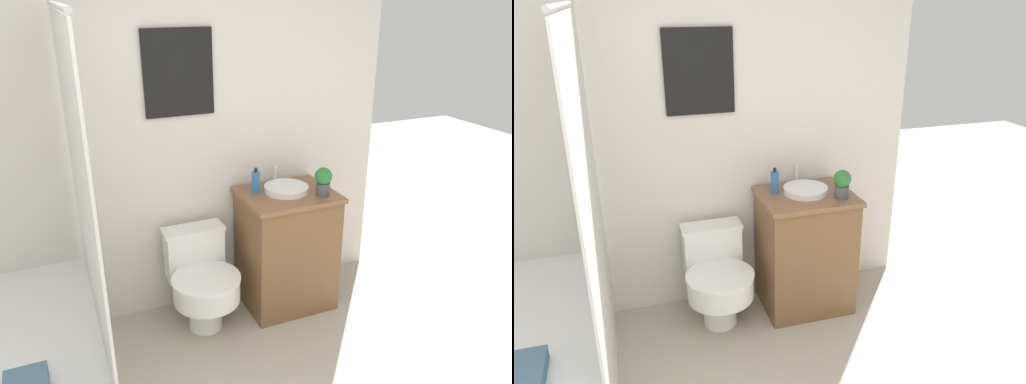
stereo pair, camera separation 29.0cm
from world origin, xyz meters
TOP-DOWN VIEW (x-y plane):
  - wall_back at (0.00, 2.26)m, footprint 3.25×0.07m
  - shower_area at (-0.77, 1.52)m, footprint 0.69×1.42m
  - toilet at (0.21, 1.95)m, footprint 0.43×0.55m
  - vanity at (0.82, 1.97)m, footprint 0.60×0.50m
  - sink at (0.82, 1.99)m, footprint 0.29×0.32m
  - soap_bottle at (0.63, 2.05)m, footprint 0.05×0.05m
  - potted_plant at (1.01, 1.85)m, footprint 0.11×0.11m

SIDE VIEW (x-z plane):
  - shower_area at x=-0.77m, z-range -0.70..1.28m
  - toilet at x=0.21m, z-range 0.02..0.64m
  - vanity at x=0.82m, z-range 0.00..0.82m
  - sink at x=0.82m, z-range 0.77..0.90m
  - soap_bottle at x=0.63m, z-range 0.81..0.98m
  - potted_plant at x=1.01m, z-range 0.83..1.01m
  - wall_back at x=0.00m, z-range 0.00..2.50m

